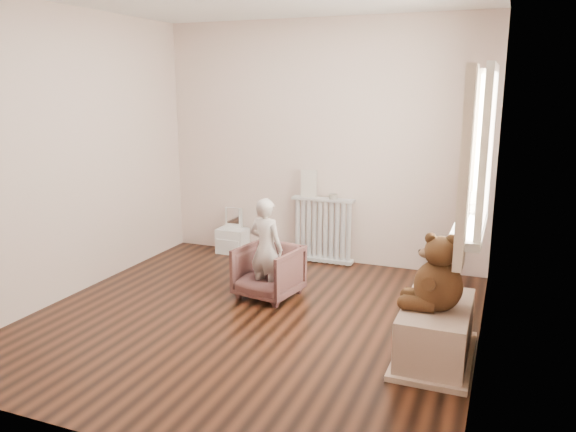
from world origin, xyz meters
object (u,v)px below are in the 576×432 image
at_px(toy_vanity, 232,230).
at_px(plush_cat, 473,202).
at_px(radiator, 323,228).
at_px(child, 266,248).
at_px(armchair, 268,272).
at_px(teddy_bear, 439,272).
at_px(toy_bench, 436,332).

distance_m(toy_vanity, plush_cat, 2.95).
xyz_separation_m(radiator, plush_cat, (1.59, -1.01, 0.61)).
bearing_deg(toy_vanity, child, -51.16).
xyz_separation_m(radiator, toy_vanity, (-1.09, -0.03, -0.11)).
distance_m(armchair, teddy_bear, 1.81).
bearing_deg(teddy_bear, plush_cat, 78.58).
relative_size(toy_vanity, toy_bench, 0.61).
bearing_deg(toy_bench, toy_vanity, 144.72).
bearing_deg(teddy_bear, child, 153.94).
relative_size(toy_vanity, child, 0.57).
relative_size(child, teddy_bear, 1.74).
bearing_deg(toy_bench, plush_cat, 80.30).
bearing_deg(toy_vanity, armchair, -49.95).
height_order(toy_vanity, child, child).
bearing_deg(toy_vanity, teddy_bear, -36.31).
height_order(toy_vanity, teddy_bear, teddy_bear).
height_order(teddy_bear, plush_cat, plush_cat).
distance_m(child, toy_bench, 1.73).
relative_size(armchair, toy_bench, 0.62).
height_order(child, plush_cat, plush_cat).
bearing_deg(child, teddy_bear, 167.08).
height_order(radiator, teddy_bear, teddy_bear).
bearing_deg(radiator, toy_vanity, -178.43).
bearing_deg(armchair, child, -79.61).
xyz_separation_m(toy_bench, plush_cat, (0.14, 0.82, 0.80)).
bearing_deg(armchair, plush_cat, 15.54).
relative_size(toy_bench, plush_cat, 3.61).
bearing_deg(toy_vanity, radiator, 1.57).
bearing_deg(plush_cat, toy_vanity, 147.29).
distance_m(radiator, toy_vanity, 1.10).
distance_m(armchair, plush_cat, 1.89).
bearing_deg(plush_cat, teddy_bear, -111.31).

